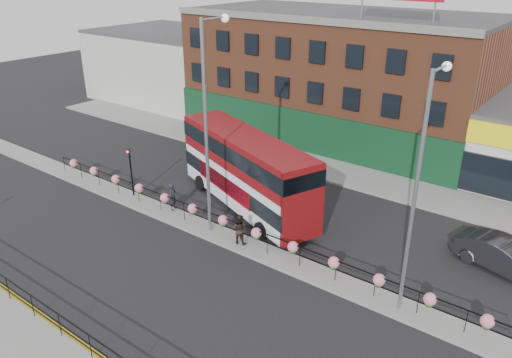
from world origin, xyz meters
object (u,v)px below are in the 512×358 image
Objects in this scene: double_decker_bus at (247,165)px; pedestrian_a at (173,197)px; pedestrian_b at (239,229)px; car at (505,256)px; lamp_column_west at (209,112)px; lamp_column_east at (420,176)px.

pedestrian_a is at bearing -135.65° from double_decker_bus.
double_decker_bus is 4.87m from pedestrian_b.
pedestrian_a is (-17.57, -5.42, 0.19)m from car.
double_decker_bus is 2.27× the size of car.
pedestrian_b reaches higher than car.
car is 0.45× the size of lamp_column_west.
double_decker_bus is at bearing -62.84° from pedestrian_a.
car is 8.53m from lamp_column_east.
lamp_column_west is (-14.12, -5.65, 6.17)m from car.
car is 18.39m from pedestrian_a.
car is at bearing -167.64° from pedestrian_b.
lamp_column_west is at bearing -110.91° from pedestrian_a.
pedestrian_b is 6.40m from lamp_column_west.
lamp_column_east reaches higher than pedestrian_a.
double_decker_bus reaches higher than pedestrian_a.
pedestrian_a reaches higher than pedestrian_b.
pedestrian_a is 0.15× the size of lamp_column_west.
pedestrian_b is at bearing -56.84° from double_decker_bus.
car is at bearing -90.05° from pedestrian_a.
pedestrian_b is at bearing 130.50° from car.
double_decker_bus is at bearing -71.40° from pedestrian_b.
lamp_column_west reaches higher than car.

